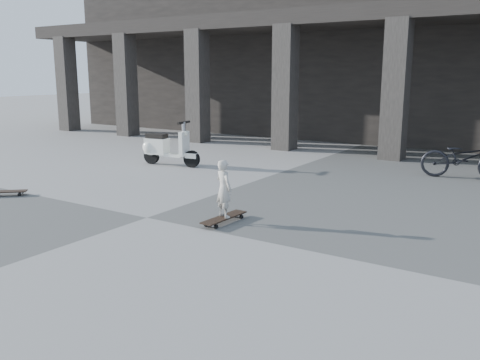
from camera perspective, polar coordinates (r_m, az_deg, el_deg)
The scene contains 7 objects.
ground at distance 9.07m, azimuth -10.42°, elevation -4.19°, with size 90.00×90.00×0.00m, color #4C4C4A.
colonnade at distance 20.97m, azimuth 16.54°, elevation 12.94°, with size 28.00×8.82×6.00m.
longboard at distance 8.63m, azimuth -1.80°, elevation -4.28°, with size 0.29×1.03×0.10m.
skateboard_spare at distance 11.55m, azimuth -24.83°, elevation -1.24°, with size 0.76×0.71×0.10m.
child at distance 8.50m, azimuth -1.83°, elevation -0.97°, with size 0.36×0.23×0.98m, color #BAB4A7.
scooter at distance 14.14m, azimuth -8.80°, elevation 3.66°, with size 1.76×0.66×1.23m.
bicycle at distance 13.23m, azimuth 23.85°, elevation 2.31°, with size 0.68×1.94×1.02m, color black.
Camera 1 is at (6.01, -6.32, 2.49)m, focal length 38.00 mm.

